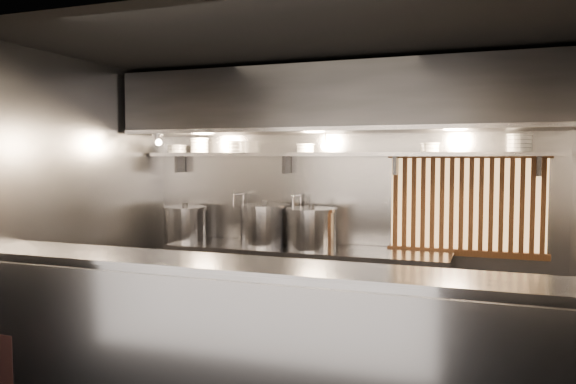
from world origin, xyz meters
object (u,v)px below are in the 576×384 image
Objects in this scene: heat_lamp at (157,137)px; stock_pot_left at (185,223)px; pendant_bulb at (325,146)px; stock_pot_mid at (265,225)px; stock_pot_right at (311,228)px.

stock_pot_left is at bearing 65.03° from heat_lamp.
stock_pot_mid is (-0.67, -0.03, -0.84)m from pendant_bulb.
stock_pot_right is (-0.11, -0.10, -0.85)m from pendant_bulb.
heat_lamp is 0.55× the size of stock_pot_mid.
stock_pot_mid is at bearing -0.05° from stock_pot_left.
stock_pot_mid is (1.13, 0.32, -0.95)m from heat_lamp.
stock_pot_right is at bearing -7.11° from stock_pot_mid.
stock_pot_mid is (0.98, -0.00, 0.03)m from stock_pot_left.
stock_pot_mid reaches higher than stock_pot_right.
heat_lamp is at bearing -169.00° from pendant_bulb.
heat_lamp reaches higher than stock_pot_left.
stock_pot_mid is 1.15× the size of stock_pot_right.
heat_lamp is 1.03m from stock_pot_left.
stock_pot_right is (0.55, -0.07, -0.01)m from stock_pot_mid.
stock_pot_left is (0.15, 0.32, -0.97)m from heat_lamp.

